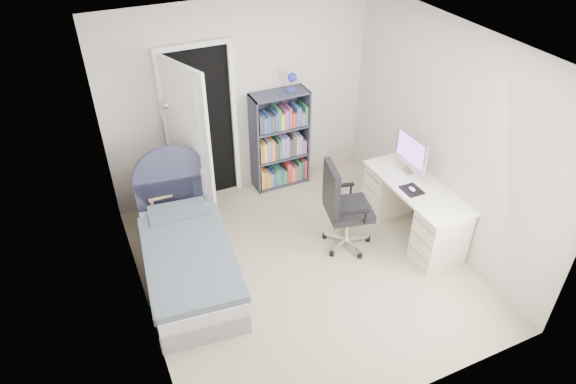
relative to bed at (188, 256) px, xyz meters
name	(u,v)px	position (x,y,z in m)	size (l,w,h in m)	color
room_shell	(306,172)	(1.18, -0.41, 0.99)	(3.50, 3.70, 2.60)	gray
door	(193,137)	(0.46, 1.12, 0.77)	(0.92, 0.78, 2.06)	black
bed	(188,256)	(0.00, 0.00, 0.00)	(1.06, 1.95, 1.15)	gray
nightstand	(163,195)	(-0.01, 1.02, 0.14)	(0.42, 0.42, 0.61)	tan
floor_lamp	(171,167)	(0.19, 1.28, 0.34)	(0.21, 0.21, 1.47)	silver
bookcase	(281,143)	(1.63, 1.23, 0.35)	(0.74, 0.32, 1.57)	#353A48
desk	(413,207)	(2.60, -0.41, 0.12)	(0.57, 1.42, 1.17)	#F1E6CA
office_chair	(342,204)	(1.71, -0.26, 0.34)	(0.59, 0.61, 1.10)	silver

